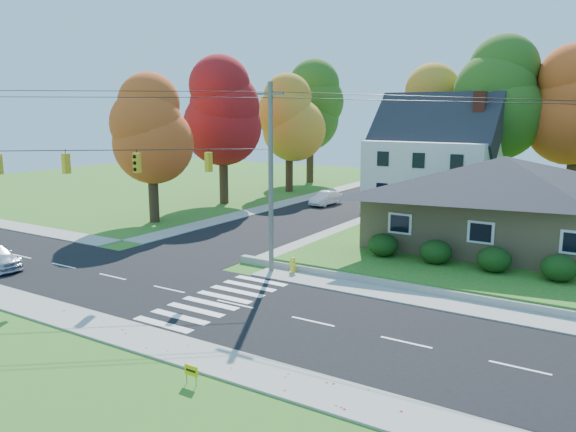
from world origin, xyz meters
name	(u,v)px	position (x,y,z in m)	size (l,w,h in m)	color
ground	(235,305)	(0.00, 0.00, 0.00)	(120.00, 120.00, 0.00)	#3D7923
road_main	(235,304)	(0.00, 0.00, 0.01)	(90.00, 8.00, 0.02)	black
road_cross	(338,206)	(-8.00, 26.00, 0.01)	(8.00, 44.00, 0.02)	black
sidewalk_north	(293,276)	(0.00, 5.00, 0.04)	(90.00, 2.00, 0.08)	#9C9A90
sidewalk_south	(154,342)	(0.00, -5.00, 0.04)	(90.00, 2.00, 0.08)	#9C9A90
ranch_house	(502,200)	(8.00, 16.00, 3.27)	(14.60, 10.60, 5.40)	tan
colonial_house	(435,158)	(0.04, 28.00, 4.58)	(10.40, 8.40, 9.60)	silver
hedge_row	(464,255)	(7.50, 9.80, 1.14)	(10.70, 1.70, 1.27)	#163A10
traffic_infrastructure	(249,187)	(-0.15, 1.35, 5.15)	(38.10, 10.66, 10.00)	#666059
tree_lot_0	(435,114)	(-2.00, 34.00, 8.31)	(6.72, 6.72, 12.51)	#3F2A19
tree_lot_1	(500,98)	(4.00, 33.00, 9.61)	(7.84, 7.84, 14.60)	#3F2A19
tree_west_0	(151,129)	(-17.00, 12.00, 7.15)	(6.16, 6.16, 11.47)	#3F2A19
tree_west_1	(222,112)	(-18.00, 22.00, 8.46)	(7.28, 7.28, 13.56)	#3F2A19
tree_west_2	(289,118)	(-17.00, 32.00, 7.81)	(6.72, 6.72, 12.51)	#3F2A19
tree_west_3	(310,106)	(-19.00, 40.00, 9.11)	(7.84, 7.84, 14.60)	#3F2A19
white_car	(326,198)	(-9.34, 26.01, 0.65)	(1.33, 3.81, 1.25)	white
fire_hydrant	(293,266)	(-0.36, 5.56, 0.43)	(0.51, 0.40, 0.90)	yellow
yard_sign	(191,371)	(3.38, -6.71, 0.46)	(0.52, 0.03, 0.65)	black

